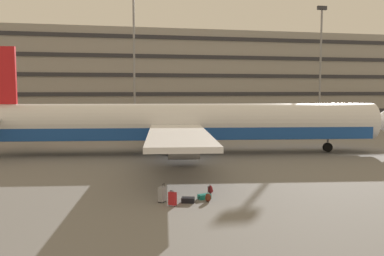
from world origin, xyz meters
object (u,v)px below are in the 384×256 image
object	(u,v)px
backpack_teal	(211,190)
suitcase_laid_flat	(204,197)
suitcase_navy	(188,200)
backpack_orange	(208,198)
airliner	(181,124)
suitcase_scuffed	(162,194)
suitcase_silver	(172,199)

from	to	relation	value
backpack_teal	suitcase_laid_flat	bearing A→B (deg)	-120.58
suitcase_navy	backpack_orange	bearing A→B (deg)	-5.96
suitcase_navy	backpack_orange	world-z (taller)	backpack_orange
airliner	suitcase_scuffed	size ratio (longest dim) A/B	41.47
suitcase_scuffed	backpack_orange	world-z (taller)	suitcase_scuffed
suitcase_laid_flat	airliner	bearing A→B (deg)	83.57
suitcase_navy	suitcase_laid_flat	distance (m)	1.18
airliner	suitcase_silver	size ratio (longest dim) A/B	51.17
backpack_orange	suitcase_laid_flat	bearing A→B (deg)	93.61
airliner	suitcase_navy	world-z (taller)	airliner
airliner	suitcase_navy	size ratio (longest dim) A/B	52.94
suitcase_scuffed	suitcase_laid_flat	xyz separation A→B (m)	(2.39, 0.21, -0.32)
backpack_teal	backpack_orange	world-z (taller)	backpack_teal
backpack_teal	backpack_orange	bearing A→B (deg)	-108.70
backpack_orange	suitcase_scuffed	bearing A→B (deg)	169.14
suitcase_scuffed	backpack_teal	size ratio (longest dim) A/B	1.88
suitcase_silver	suitcase_navy	world-z (taller)	suitcase_silver
backpack_teal	suitcase_scuffed	bearing A→B (deg)	-157.10
suitcase_laid_flat	backpack_orange	distance (m)	0.68
airliner	suitcase_scuffed	bearing A→B (deg)	-104.11
suitcase_laid_flat	suitcase_silver	bearing A→B (deg)	-152.39
suitcase_navy	backpack_teal	xyz separation A→B (m)	(1.68, 1.63, 0.10)
suitcase_navy	suitcase_laid_flat	world-z (taller)	suitcase_navy
airliner	suitcase_laid_flat	bearing A→B (deg)	-96.43
suitcase_navy	backpack_orange	xyz separation A→B (m)	(1.08, -0.11, 0.08)
airliner	suitcase_silver	xyz separation A→B (m)	(-3.86, -17.90, -2.42)
suitcase_navy	backpack_teal	size ratio (longest dim) A/B	1.47
suitcase_silver	backpack_teal	xyz separation A→B (m)	(2.60, 2.10, -0.15)
suitcase_navy	backpack_orange	distance (m)	1.09
airliner	backpack_orange	size ratio (longest dim) A/B	82.92
suitcase_silver	suitcase_navy	bearing A→B (deg)	26.84
airliner	suitcase_scuffed	xyz separation A→B (m)	(-4.29, -17.08, -2.36)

